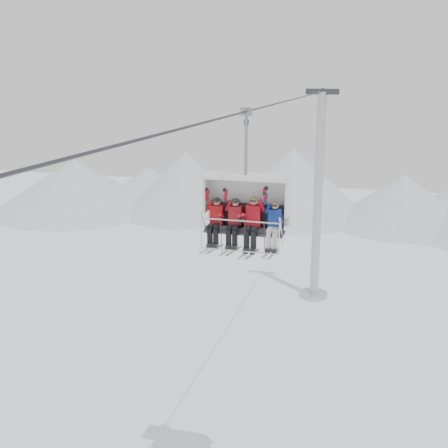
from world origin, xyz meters
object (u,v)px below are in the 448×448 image
(skier_far_right, at_px, (274,224))
(skier_center_left, at_px, (235,221))
(chairlift_carrier, at_px, (246,202))
(skier_center_right, at_px, (253,221))
(skier_far_left, at_px, (216,220))
(lift_tower_right, at_px, (317,212))

(skier_far_right, bearing_deg, skier_center_left, 179.83)
(chairlift_carrier, height_order, skier_center_right, chairlift_carrier)
(skier_far_left, relative_size, skier_center_right, 1.00)
(lift_tower_right, xyz_separation_m, skier_center_right, (0.27, -19.88, 4.45))
(chairlift_carrier, bearing_deg, skier_center_right, -48.76)
(lift_tower_right, bearing_deg, skier_far_left, -92.42)
(lift_tower_right, xyz_separation_m, skier_far_right, (0.89, -19.90, 4.40))
(skier_far_left, bearing_deg, chairlift_carrier, 20.64)
(chairlift_carrier, height_order, skier_center_left, chairlift_carrier)
(skier_far_right, bearing_deg, chairlift_carrier, 160.40)
(chairlift_carrier, relative_size, skier_far_left, 2.36)
(chairlift_carrier, relative_size, skier_center_left, 2.36)
(skier_far_left, relative_size, skier_center_left, 1.00)
(chairlift_carrier, xyz_separation_m, skier_far_right, (0.89, -0.32, -0.52))
(lift_tower_right, relative_size, skier_center_right, 7.99)
(chairlift_carrier, relative_size, skier_far_right, 2.36)
(skier_far_left, xyz_separation_m, skier_far_right, (1.73, -0.00, -0.00))
(skier_far_left, relative_size, skier_far_right, 1.00)
(lift_tower_right, distance_m, skier_center_right, 20.38)
(chairlift_carrier, height_order, skier_far_left, chairlift_carrier)
(skier_center_left, bearing_deg, lift_tower_right, 89.21)
(lift_tower_right, distance_m, skier_far_left, 20.39)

